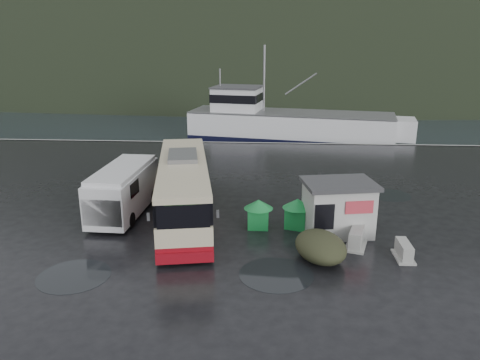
# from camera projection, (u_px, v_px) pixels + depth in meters

# --- Properties ---
(ground) EXTENTS (160.00, 160.00, 0.00)m
(ground) POSITION_uv_depth(u_px,v_px,m) (238.00, 228.00, 23.67)
(ground) COLOR black
(ground) RESTS_ON ground
(harbor_water) EXTENTS (300.00, 180.00, 0.02)m
(harbor_water) POSITION_uv_depth(u_px,v_px,m) (265.00, 72.00, 128.64)
(harbor_water) COLOR black
(harbor_water) RESTS_ON ground
(quay_edge) EXTENTS (160.00, 0.60, 1.50)m
(quay_edge) POSITION_uv_depth(u_px,v_px,m) (253.00, 143.00, 42.76)
(quay_edge) COLOR #999993
(quay_edge) RESTS_ON ground
(headland) EXTENTS (780.00, 540.00, 570.00)m
(headland) POSITION_uv_depth(u_px,v_px,m) (286.00, 54.00, 261.64)
(headland) COLOR black
(headland) RESTS_ON ground
(coach_bus) EXTENTS (4.97, 12.02, 3.30)m
(coach_bus) POSITION_uv_depth(u_px,v_px,m) (185.00, 217.00, 25.19)
(coach_bus) COLOR beige
(coach_bus) RESTS_ON ground
(white_van) EXTENTS (2.48, 6.46, 2.66)m
(white_van) POSITION_uv_depth(u_px,v_px,m) (126.00, 213.00, 25.67)
(white_van) COLOR silver
(white_van) RESTS_ON ground
(waste_bin_left) EXTENTS (1.08, 1.08, 1.48)m
(waste_bin_left) POSITION_uv_depth(u_px,v_px,m) (258.00, 227.00, 23.82)
(waste_bin_left) COLOR #168137
(waste_bin_left) RESTS_ON ground
(waste_bin_right) EXTENTS (1.37, 1.37, 1.52)m
(waste_bin_right) POSITION_uv_depth(u_px,v_px,m) (297.00, 227.00, 23.82)
(waste_bin_right) COLOR #168137
(waste_bin_right) RESTS_ON ground
(dome_tent) EXTENTS (2.77, 3.38, 1.16)m
(dome_tent) POSITION_uv_depth(u_px,v_px,m) (320.00, 259.00, 20.42)
(dome_tent) COLOR #2D301C
(dome_tent) RESTS_ON ground
(ticket_kiosk) EXTENTS (3.79, 3.13, 2.64)m
(ticket_kiosk) POSITION_uv_depth(u_px,v_px,m) (336.00, 233.00, 23.13)
(ticket_kiosk) COLOR #B7B7B3
(ticket_kiosk) RESTS_ON ground
(jersey_barrier_a) EXTENTS (1.35, 1.91, 0.87)m
(jersey_barrier_a) POSITION_uv_depth(u_px,v_px,m) (356.00, 246.00, 21.66)
(jersey_barrier_a) COLOR #999993
(jersey_barrier_a) RESTS_ON ground
(jersey_barrier_b) EXTENTS (0.75, 1.48, 0.74)m
(jersey_barrier_b) POSITION_uv_depth(u_px,v_px,m) (403.00, 258.00, 20.48)
(jersey_barrier_b) COLOR #999993
(jersey_barrier_b) RESTS_ON ground
(fishing_trawler) EXTENTS (25.21, 9.91, 9.85)m
(fishing_trawler) POSITION_uv_depth(u_px,v_px,m) (290.00, 130.00, 48.86)
(fishing_trawler) COLOR silver
(fishing_trawler) RESTS_ON ground
(puddles) EXTENTS (18.02, 13.82, 0.01)m
(puddles) POSITION_uv_depth(u_px,v_px,m) (250.00, 248.00, 21.43)
(puddles) COLOR black
(puddles) RESTS_ON ground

